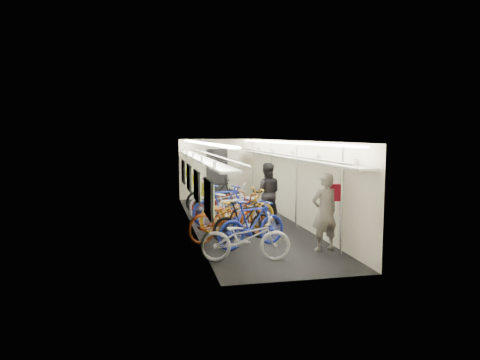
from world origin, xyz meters
name	(u,v)px	position (x,y,z in m)	size (l,w,h in m)	color
train_car_shell	(227,165)	(-0.36, 0.71, 1.66)	(10.00, 10.00, 10.00)	black
bicycle_0	(245,238)	(-0.77, -3.65, 0.48)	(0.64, 1.84, 0.97)	silver
bicycle_1	(252,224)	(-0.39, -2.67, 0.55)	(0.51, 1.82, 1.10)	#1C2CA8
bicycle_2	(228,217)	(-0.81, -1.88, 0.57)	(0.76, 2.19, 1.15)	maroon
bicycle_3	(244,221)	(-0.44, -1.98, 0.49)	(0.46, 1.63, 0.98)	black
bicycle_4	(238,210)	(-0.38, -0.99, 0.57)	(0.76, 2.17, 1.14)	#BC7B11
bicycle_5	(230,212)	(-0.54, -0.74, 0.50)	(0.47, 1.65, 0.99)	silver
bicycle_6	(225,202)	(-0.47, 0.46, 0.57)	(0.76, 2.17, 1.14)	silver
bicycle_7	(223,204)	(-0.59, 0.02, 0.58)	(0.54, 1.92, 1.15)	#19289B
bicycle_8	(222,201)	(-0.45, 1.19, 0.51)	(0.67, 1.92, 1.01)	maroon
bicycle_9	(215,195)	(-0.56, 1.90, 0.59)	(0.55, 1.95, 1.17)	black
passenger_near	(324,212)	(1.11, -3.25, 0.87)	(0.63, 0.42, 1.73)	gray
passenger_mid	(267,193)	(0.65, -0.13, 0.88)	(0.86, 0.67, 1.77)	black
backpack	(336,193)	(1.41, -3.14, 1.28)	(0.26, 0.14, 0.38)	#AA1129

